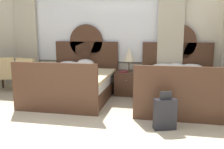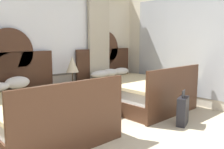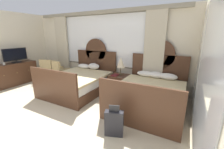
# 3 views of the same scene
# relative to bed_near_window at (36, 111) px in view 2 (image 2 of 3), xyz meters

# --- Properties ---
(wall_back_window) EXTENTS (6.31, 0.22, 2.70)m
(wall_back_window) POSITION_rel_bed_near_window_xyz_m (0.23, 1.09, 1.08)
(wall_back_window) COLOR beige
(wall_back_window) RESTS_ON ground_plane
(wall_right_mirror) EXTENTS (0.08, 4.64, 2.70)m
(wall_right_mirror) POSITION_rel_bed_near_window_xyz_m (3.41, -1.21, 1.00)
(wall_right_mirror) COLOR beige
(wall_right_mirror) RESTS_ON ground_plane
(bed_near_window) EXTENTS (1.71, 2.14, 1.72)m
(bed_near_window) POSITION_rel_bed_near_window_xyz_m (0.00, 0.00, 0.00)
(bed_near_window) COLOR #472B1C
(bed_near_window) RESTS_ON ground_plane
(bed_near_mirror) EXTENTS (1.71, 2.14, 1.72)m
(bed_near_mirror) POSITION_rel_bed_near_window_xyz_m (2.36, 0.01, 0.00)
(bed_near_mirror) COLOR #472B1C
(bed_near_mirror) RESTS_ON ground_plane
(nightstand_between_beds) EXTENTS (0.59, 0.62, 0.57)m
(nightstand_between_beds) POSITION_rel_bed_near_window_xyz_m (1.18, 0.61, -0.07)
(nightstand_between_beds) COLOR #472B1C
(nightstand_between_beds) RESTS_ON ground_plane
(table_lamp_on_nightstand) EXTENTS (0.27, 0.27, 0.59)m
(table_lamp_on_nightstand) POSITION_rel_bed_near_window_xyz_m (1.19, 0.69, 0.62)
(table_lamp_on_nightstand) COLOR brown
(table_lamp_on_nightstand) RESTS_ON nightstand_between_beds
(book_on_nightstand) EXTENTS (0.18, 0.26, 0.03)m
(book_on_nightstand) POSITION_rel_bed_near_window_xyz_m (1.09, 0.49, 0.23)
(book_on_nightstand) COLOR maroon
(book_on_nightstand) RESTS_ON nightstand_between_beds
(suitcase_on_floor) EXTENTS (0.38, 0.26, 0.63)m
(suitcase_on_floor) POSITION_rel_bed_near_window_xyz_m (2.06, -1.47, -0.10)
(suitcase_on_floor) COLOR black
(suitcase_on_floor) RESTS_ON ground_plane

